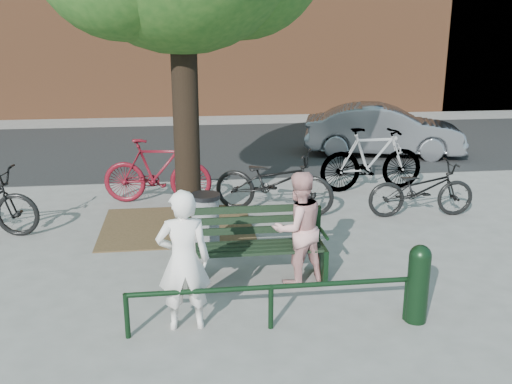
{
  "coord_description": "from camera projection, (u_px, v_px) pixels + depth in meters",
  "views": [
    {
      "loc": [
        -0.87,
        -6.59,
        3.11
      ],
      "look_at": [
        0.13,
        1.0,
        0.88
      ],
      "focal_mm": 40.0,
      "sensor_mm": 36.0,
      "label": 1
    }
  ],
  "objects": [
    {
      "name": "ground",
      "position": [
        256.0,
        281.0,
        7.25
      ],
      "size": [
        90.0,
        90.0,
        0.0
      ],
      "primitive_type": "plane",
      "color": "gray",
      "rests_on": "ground"
    },
    {
      "name": "dirt_pit",
      "position": [
        177.0,
        226.0,
        9.22
      ],
      "size": [
        2.4,
        2.0,
        0.02
      ],
      "primitive_type": "cube",
      "color": "brown",
      "rests_on": "ground"
    },
    {
      "name": "road",
      "position": [
        215.0,
        146.0,
        15.35
      ],
      "size": [
        40.0,
        7.0,
        0.01
      ],
      "primitive_type": "cube",
      "color": "black",
      "rests_on": "ground"
    },
    {
      "name": "park_bench",
      "position": [
        255.0,
        243.0,
        7.2
      ],
      "size": [
        1.74,
        0.54,
        0.97
      ],
      "color": "black",
      "rests_on": "ground"
    },
    {
      "name": "guard_railing",
      "position": [
        271.0,
        294.0,
        6.0
      ],
      "size": [
        3.06,
        0.06,
        0.51
      ],
      "color": "black",
      "rests_on": "ground"
    },
    {
      "name": "person_left",
      "position": [
        184.0,
        261.0,
        5.93
      ],
      "size": [
        0.57,
        0.38,
        1.54
      ],
      "primitive_type": "imported",
      "rotation": [
        0.0,
        0.0,
        3.16
      ],
      "color": "white",
      "rests_on": "ground"
    },
    {
      "name": "person_right",
      "position": [
        298.0,
        228.0,
        7.04
      ],
      "size": [
        0.83,
        0.73,
        1.43
      ],
      "primitive_type": "imported",
      "rotation": [
        0.0,
        0.0,
        3.46
      ],
      "color": "#D49592",
      "rests_on": "ground"
    },
    {
      "name": "bollard",
      "position": [
        418.0,
        281.0,
        6.14
      ],
      "size": [
        0.24,
        0.24,
        0.89
      ],
      "color": "black",
      "rests_on": "ground"
    },
    {
      "name": "litter_bin",
      "position": [
        206.0,
        224.0,
        8.02
      ],
      "size": [
        0.43,
        0.43,
        0.87
      ],
      "color": "gray",
      "rests_on": "ground"
    },
    {
      "name": "bicycle_b",
      "position": [
        157.0,
        171.0,
        10.34
      ],
      "size": [
        2.02,
        0.8,
        1.18
      ],
      "primitive_type": "imported",
      "rotation": [
        0.0,
        0.0,
        1.44
      ],
      "color": "#570C16",
      "rests_on": "ground"
    },
    {
      "name": "bicycle_c",
      "position": [
        274.0,
        182.0,
        9.77
      ],
      "size": [
        2.21,
        1.5,
        1.1
      ],
      "primitive_type": "imported",
      "rotation": [
        0.0,
        0.0,
        1.16
      ],
      "color": "black",
      "rests_on": "ground"
    },
    {
      "name": "bicycle_d",
      "position": [
        372.0,
        159.0,
        11.09
      ],
      "size": [
        2.12,
        0.73,
        1.25
      ],
      "primitive_type": "imported",
      "rotation": [
        0.0,
        0.0,
        1.64
      ],
      "color": "gray",
      "rests_on": "ground"
    },
    {
      "name": "bicycle_e",
      "position": [
        421.0,
        189.0,
        9.6
      ],
      "size": [
        1.83,
        0.7,
        0.95
      ],
      "primitive_type": "imported",
      "rotation": [
        0.0,
        0.0,
        1.53
      ],
      "color": "black",
      "rests_on": "ground"
    },
    {
      "name": "parked_car",
      "position": [
        383.0,
        130.0,
        14.15
      ],
      "size": [
        4.06,
        2.29,
        1.27
      ],
      "primitive_type": "imported",
      "rotation": [
        0.0,
        0.0,
        1.31
      ],
      "color": "slate",
      "rests_on": "ground"
    }
  ]
}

